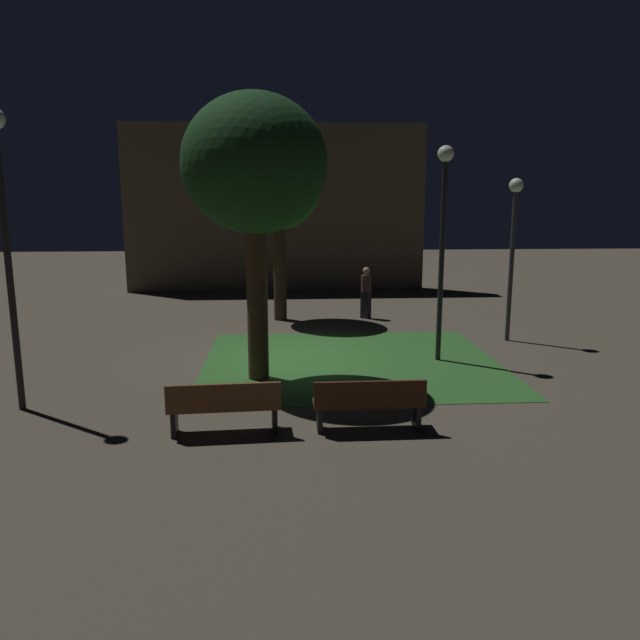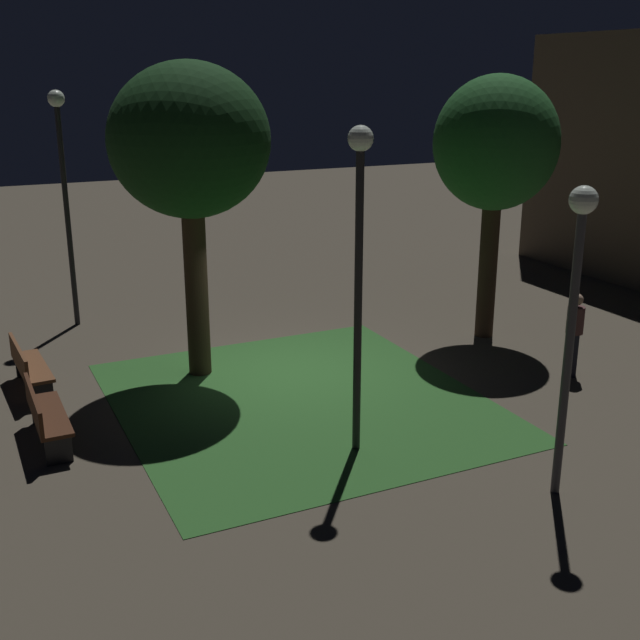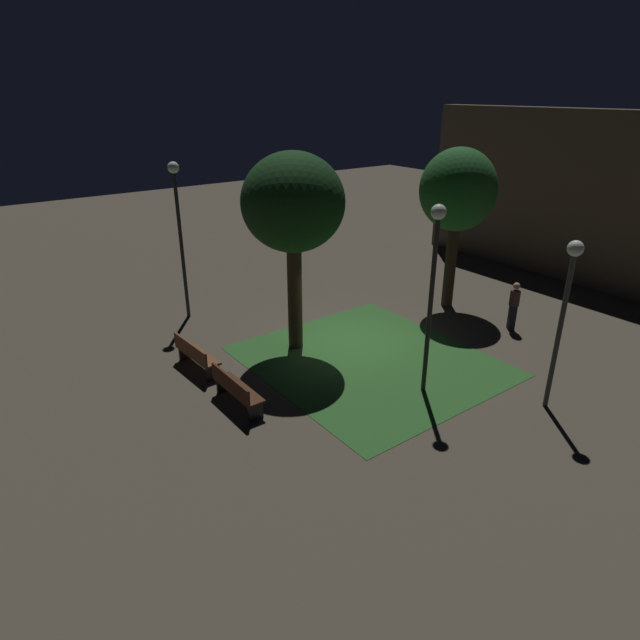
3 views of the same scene
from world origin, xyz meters
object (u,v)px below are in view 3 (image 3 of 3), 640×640
Objects in this scene: lamp_post_plaza_east at (178,217)px; lamp_post_plaza_west at (433,271)px; lamp_post_path_center at (566,297)px; tree_right_canopy at (458,192)px; bench_lawn_edge at (195,354)px; bench_by_lamp at (236,389)px; tree_lawn_side at (293,205)px; pedestrian at (514,305)px.

lamp_post_plaza_west is (8.30, 2.86, -0.19)m from lamp_post_plaza_east.
lamp_post_plaza_west reaches higher than lamp_post_path_center.
bench_lawn_edge is at bearing -95.46° from tree_right_canopy.
bench_by_lamp is 0.31× the size of tree_lawn_side.
lamp_post_plaza_east is at bearing -160.98° from lamp_post_plaza_west.
lamp_post_path_center is at bearing -44.47° from pedestrian.
tree_lawn_side is at bearing -116.25° from pedestrian.
bench_by_lamp is at bearing -58.37° from tree_lawn_side.
bench_lawn_edge is at bearing -136.83° from lamp_post_plaza_west.
lamp_post_path_center reaches higher than bench_lawn_edge.
bench_lawn_edge is 0.33× the size of tree_right_canopy.
pedestrian is (-3.33, 3.27, -2.04)m from lamp_post_path_center.
lamp_post_path_center is at bearing 41.69° from bench_lawn_edge.
bench_lawn_edge is 4.98m from lamp_post_plaza_east.
tree_right_canopy reaches higher than lamp_post_path_center.
bench_by_lamp is 5.58m from lamp_post_plaza_west.
lamp_post_plaza_west is at bearing 19.02° from lamp_post_plaza_east.
lamp_post_path_center is (2.34, 1.87, -0.37)m from lamp_post_plaza_west.
lamp_post_plaza_east is at bearing 159.18° from bench_lawn_edge.
bench_by_lamp is 0.43× the size of lamp_post_path_center.
tree_lawn_side reaches higher than lamp_post_plaza_west.
lamp_post_path_center is at bearing 25.50° from tree_lawn_side.
lamp_post_plaza_west is (3.67, -5.10, -0.81)m from tree_right_canopy.
tree_right_canopy reaches higher than bench_by_lamp.
tree_right_canopy reaches higher than pedestrian.
bench_lawn_edge and bench_by_lamp have the same top height.
tree_right_canopy is at bearing -179.02° from pedestrian.
tree_lawn_side reaches higher than bench_by_lamp.
bench_by_lamp is 1.12× the size of pedestrian.
tree_right_canopy is 6.92m from lamp_post_path_center.
tree_right_canopy is 9.23m from lamp_post_plaza_east.
lamp_post_plaza_west is 1.15× the size of lamp_post_path_center.
tree_lawn_side reaches higher than lamp_post_plaza_east.
bench_lawn_edge is 10.08m from tree_right_canopy.
bench_by_lamp is at bearing -126.67° from lamp_post_path_center.
pedestrian reaches higher than bench_lawn_edge.
lamp_post_path_center is at bearing 53.33° from bench_by_lamp.
lamp_post_plaza_east is at bearing 166.81° from bench_by_lamp.
tree_lawn_side reaches higher than tree_right_canopy.
lamp_post_plaza_west is at bearing 16.41° from tree_lawn_side.
tree_right_canopy reaches higher than bench_lawn_edge.
tree_right_canopy is 0.96× the size of tree_lawn_side.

